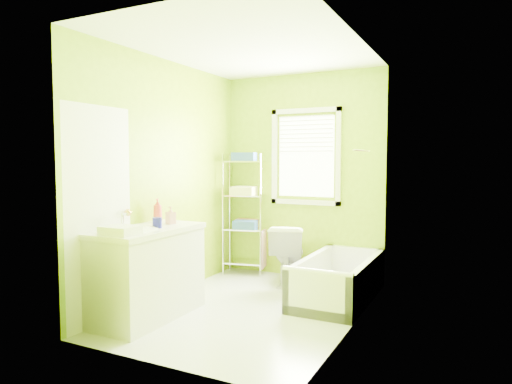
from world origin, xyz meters
The scene contains 9 objects.
ground centered at (0.00, 0.00, 0.00)m, with size 2.90×2.90×0.00m, color silver.
room_envelope centered at (0.00, 0.00, 1.55)m, with size 2.14×2.94×2.62m.
window centered at (0.05, 1.42, 1.61)m, with size 0.92×0.05×1.22m.
door centered at (-1.04, -1.00, 1.00)m, with size 0.09×0.80×2.00m.
right_wall_decor centered at (1.04, -0.02, 1.32)m, with size 0.04×1.48×1.17m.
bathtub centered at (0.70, 0.68, 0.15)m, with size 0.69×1.49×0.48m.
toilet centered at (-0.04, 1.07, 0.36)m, with size 0.41×0.71×0.73m, color white.
vanity centered at (-0.77, -0.68, 0.46)m, with size 0.59×1.15×1.11m.
wire_shelf_unit centered at (-0.73, 1.28, 0.98)m, with size 0.59×0.48×1.61m.
Camera 1 is at (2.07, -4.05, 1.51)m, focal length 32.00 mm.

